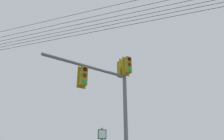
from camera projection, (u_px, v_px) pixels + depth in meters
signal_mast_assembly at (114, 91)px, 10.26m from camera, size 4.43×2.12×6.78m
overhead_wire_span at (108, 19)px, 12.96m from camera, size 5.17×21.08×2.45m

